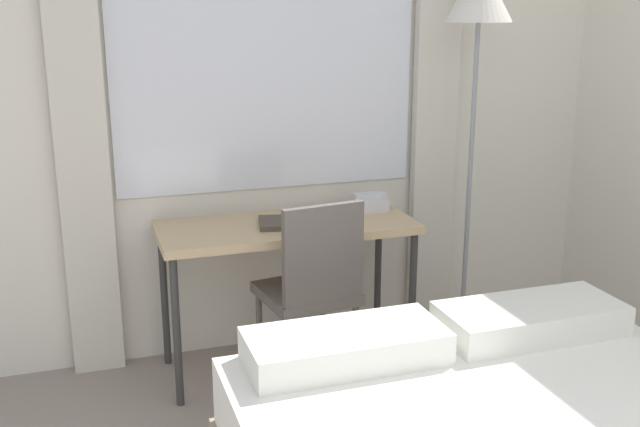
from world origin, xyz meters
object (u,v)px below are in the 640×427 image
Objects in this scene: telephone at (370,202)px; desk_chair at (313,284)px; desk at (287,237)px; book at (283,222)px; standing_lamp at (478,30)px.

desk_chair is at bearing -138.25° from telephone.
desk is 1.32× the size of desk_chair.
book is (-0.07, 0.25, 0.23)m from desk_chair.
desk_chair is at bearing -75.29° from book.
desk is 0.09m from book.
desk is at bearing -166.98° from telephone.
desk_chair reaches higher than telephone.
standing_lamp reaches higher than desk.
desk is 7.20× the size of telephone.
book is (-0.02, -0.03, 0.08)m from desk.
desk_chair is (0.04, -0.27, -0.15)m from desk.
standing_lamp is at bearing -16.69° from telephone.
desk_chair is 1.45m from standing_lamp.
telephone is (0.43, 0.38, 0.25)m from desk_chair.
desk_chair reaches higher than book.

